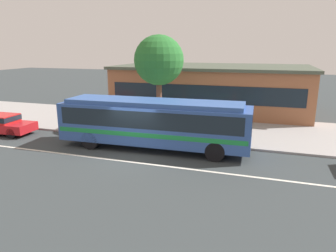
{
  "coord_description": "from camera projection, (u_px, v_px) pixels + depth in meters",
  "views": [
    {
      "loc": [
        6.61,
        -13.95,
        5.51
      ],
      "look_at": [
        1.43,
        1.85,
        1.3
      ],
      "focal_mm": 32.95,
      "sensor_mm": 36.0,
      "label": 1
    }
  ],
  "objects": [
    {
      "name": "pedestrian_waiting_near_sign",
      "position": [
        217.0,
        121.0,
        19.25
      ],
      "size": [
        0.48,
        0.48,
        1.66
      ],
      "color": "navy",
      "rests_on": "sidewalk_slab"
    },
    {
      "name": "street_tree_near_stop",
      "position": [
        159.0,
        61.0,
        20.81
      ],
      "size": [
        3.38,
        3.38,
        6.29
      ],
      "color": "brown",
      "rests_on": "sidewalk_slab"
    },
    {
      "name": "transit_bus",
      "position": [
        154.0,
        121.0,
        17.04
      ],
      "size": [
        10.66,
        2.82,
        2.76
      ],
      "color": "#30529D",
      "rests_on": "ground_plane"
    },
    {
      "name": "sidewalk_slab",
      "position": [
        171.0,
        125.0,
        22.55
      ],
      "size": [
        60.0,
        8.0,
        0.12
      ],
      "primitive_type": "cube",
      "color": "#9A9695",
      "rests_on": "ground_plane"
    },
    {
      "name": "bus_stop_sign",
      "position": [
        239.0,
        118.0,
        17.36
      ],
      "size": [
        0.1,
        0.44,
        2.42
      ],
      "color": "gray",
      "rests_on": "sidewalk_slab"
    },
    {
      "name": "station_building",
      "position": [
        212.0,
        88.0,
        27.9
      ],
      "size": [
        16.66,
        9.38,
        4.02
      ],
      "color": "#975C3D",
      "rests_on": "ground_plane"
    },
    {
      "name": "ground_plane",
      "position": [
        131.0,
        156.0,
        16.2
      ],
      "size": [
        120.0,
        120.0,
        0.0
      ],
      "primitive_type": "plane",
      "color": "#343A3C"
    },
    {
      "name": "sedan_behind_bus",
      "position": [
        0.0,
        123.0,
        20.32
      ],
      "size": [
        4.49,
        1.93,
        1.29
      ],
      "color": "red",
      "rests_on": "ground_plane"
    },
    {
      "name": "lane_stripe_center",
      "position": [
        125.0,
        161.0,
        15.46
      ],
      "size": [
        56.0,
        0.16,
        0.01
      ],
      "primitive_type": "cube",
      "color": "silver",
      "rests_on": "ground_plane"
    }
  ]
}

